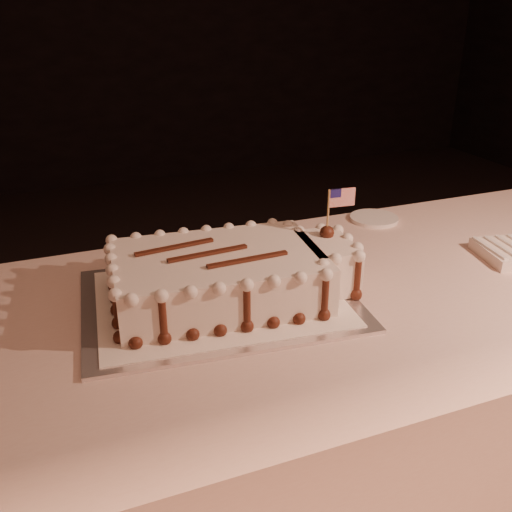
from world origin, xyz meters
name	(u,v)px	position (x,y,z in m)	size (l,w,h in m)	color
banquet_table	(379,416)	(0.00, 0.60, 0.38)	(2.40, 0.80, 0.75)	beige
cake_board	(219,300)	(-0.39, 0.65, 0.75)	(0.54, 0.40, 0.01)	white
doily	(219,298)	(-0.39, 0.65, 0.76)	(0.48, 0.36, 0.00)	white
sheet_cake	(232,274)	(-0.36, 0.64, 0.81)	(0.52, 0.33, 0.20)	white
side_plate	(374,218)	(0.15, 0.92, 0.76)	(0.13, 0.13, 0.01)	white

